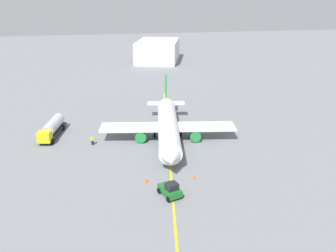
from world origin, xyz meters
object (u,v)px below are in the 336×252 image
at_px(safety_cone_wingtip, 194,177).
at_px(fuel_tanker, 52,128).
at_px(airplane, 168,126).
at_px(refueling_worker, 92,141).
at_px(safety_cone_nose, 146,180).
at_px(pushback_tug, 170,190).

bearing_deg(safety_cone_wingtip, fuel_tanker, -134.03).
height_order(airplane, refueling_worker, airplane).
distance_m(airplane, fuel_tanker, 23.13).
height_order(refueling_worker, safety_cone_nose, refueling_worker).
height_order(fuel_tanker, refueling_worker, fuel_tanker).
bearing_deg(refueling_worker, safety_cone_nose, 26.35).
bearing_deg(safety_cone_nose, refueling_worker, -153.65).
height_order(airplane, safety_cone_nose, airplane).
xyz_separation_m(pushback_tug, safety_cone_wingtip, (-4.10, 4.61, -0.71)).
height_order(refueling_worker, safety_cone_wingtip, refueling_worker).
xyz_separation_m(pushback_tug, refueling_worker, (-20.34, -10.66, -0.19)).
height_order(pushback_tug, safety_cone_nose, pushback_tug).
height_order(airplane, fuel_tanker, airplane).
bearing_deg(airplane, safety_cone_wingtip, 3.20).
bearing_deg(safety_cone_wingtip, airplane, -176.80).
bearing_deg(airplane, pushback_tug, -10.55).
height_order(safety_cone_nose, safety_cone_wingtip, safety_cone_nose).
bearing_deg(fuel_tanker, refueling_worker, 52.16).
bearing_deg(pushback_tug, safety_cone_nose, -147.88).
bearing_deg(pushback_tug, airplane, 169.45).
distance_m(fuel_tanker, refueling_worker, 9.94).
xyz_separation_m(pushback_tug, safety_cone_nose, (-4.41, -2.77, -0.67)).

